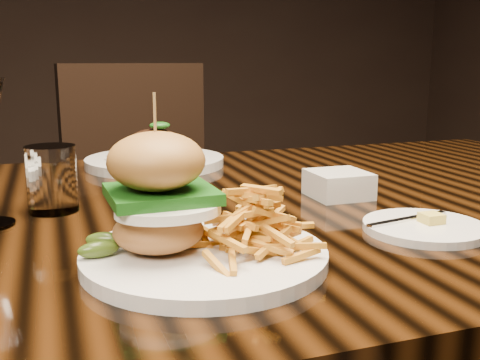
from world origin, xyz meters
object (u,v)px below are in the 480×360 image
object	(u,v)px
burger_plate	(201,220)
chair_far	(149,200)
dining_table	(240,249)
far_dish	(155,157)

from	to	relation	value
burger_plate	chair_far	distance (m)	1.17
dining_table	burger_plate	size ratio (longest dim) A/B	6.22
chair_far	burger_plate	bearing A→B (deg)	-105.70
far_dish	chair_far	world-z (taller)	chair_far
burger_plate	dining_table	bearing A→B (deg)	72.22
dining_table	chair_far	world-z (taller)	chair_far
dining_table	burger_plate	xyz separation A→B (m)	(-0.13, -0.24, 0.12)
far_dish	dining_table	bearing A→B (deg)	-78.11
dining_table	chair_far	distance (m)	0.90
dining_table	far_dish	bearing A→B (deg)	101.89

